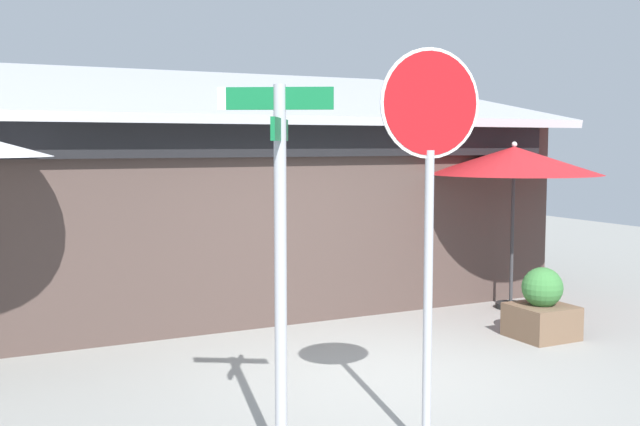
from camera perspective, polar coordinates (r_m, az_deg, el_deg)
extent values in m
cube|color=gray|center=(8.14, 4.34, -12.34)|extent=(28.00, 28.00, 0.10)
cube|color=#473833|center=(12.36, -8.78, 0.55)|extent=(9.47, 5.47, 2.81)
cube|color=#B7BABF|center=(12.21, -8.69, 9.11)|extent=(9.97, 6.09, 1.19)
cube|color=black|center=(9.71, -3.84, 5.54)|extent=(8.87, 0.16, 0.44)
cylinder|color=#A8AAB2|center=(5.50, -3.00, -5.18)|extent=(0.09, 0.09, 2.83)
cube|color=#116B38|center=(5.41, -3.06, 8.64)|extent=(0.68, 0.42, 0.16)
cube|color=#116B38|center=(5.41, -3.05, 6.31)|extent=(0.42, 0.68, 0.16)
cube|color=white|center=(5.48, -7.41, 8.56)|extent=(0.07, 0.06, 0.16)
cylinder|color=#A8AAB2|center=(5.91, 8.15, -6.79)|extent=(0.07, 0.07, 2.36)
cylinder|color=white|center=(5.79, 8.35, 8.20)|extent=(0.83, 0.11, 0.83)
cylinder|color=red|center=(5.79, 8.35, 8.20)|extent=(0.78, 0.11, 0.78)
cylinder|color=black|center=(11.49, 14.20, -6.78)|extent=(0.44, 0.44, 0.08)
cylinder|color=#333335|center=(11.33, 14.31, -2.00)|extent=(0.05, 0.05, 2.01)
cone|color=#B21E23|center=(11.25, 14.44, 3.87)|extent=(2.51, 2.51, 0.40)
sphere|color=silver|center=(11.25, 14.47, 5.04)|extent=(0.08, 0.08, 0.08)
cube|color=brown|center=(9.85, 16.38, -7.86)|extent=(0.70, 0.70, 0.41)
sphere|color=#387538|center=(9.76, 16.44, -5.42)|extent=(0.50, 0.50, 0.50)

